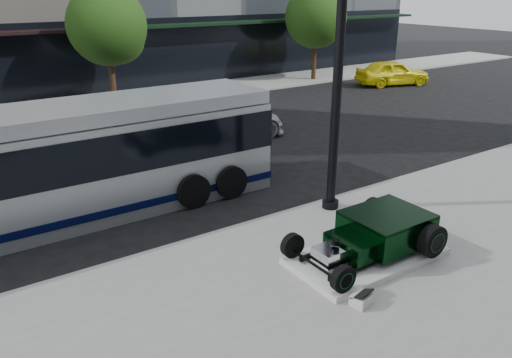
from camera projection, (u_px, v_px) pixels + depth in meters
ground at (232, 194)px, 14.65m from camera, size 120.00×120.00×0.00m
sidewalk_far at (90, 104)px, 25.46m from camera, size 70.00×4.00×0.12m
street_trees at (110, 29)px, 23.99m from camera, size 29.80×3.80×5.70m
display_plinth at (366, 256)px, 10.89m from camera, size 3.40×1.80×0.15m
hot_rod at (379, 231)px, 10.88m from camera, size 3.22×2.00×0.81m
info_plaque at (361, 299)px, 9.31m from camera, size 0.46×0.38×0.31m
lamppost at (338, 69)px, 12.12m from camera, size 0.44×0.44×7.98m
transit_bus at (46, 166)px, 12.46m from camera, size 12.12×2.88×2.92m
white_sedan at (222, 121)px, 19.47m from camera, size 5.22×2.21×1.50m
yellow_taxi at (392, 73)px, 30.32m from camera, size 4.78×3.06×1.51m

